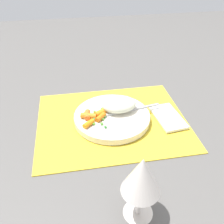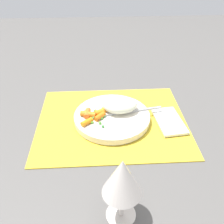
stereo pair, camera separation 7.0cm
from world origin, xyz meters
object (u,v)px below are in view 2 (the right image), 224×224
Objects in this scene: plate at (112,117)px; carrot_portion at (93,115)px; rice_mound at (120,105)px; fork at (124,112)px; napkin at (169,121)px; wine_glass at (124,179)px.

plate is 0.06m from carrot_portion.
plate is 0.05m from rice_mound.
rice_mound is at bearing -53.34° from fork.
fork is 1.51× the size of napkin.
rice_mound is at bearing -16.43° from napkin.
wine_glass reaches higher than rice_mound.
wine_glass reaches higher than napkin.
fork is (-0.09, -0.01, -0.01)m from carrot_portion.
rice_mound is at bearing -139.36° from plate.
carrot_portion is 0.47× the size of fork.
carrot_portion is 0.70× the size of napkin.
fork is 1.24× the size of wine_glass.
wine_glass is at bearing 86.26° from rice_mound.
wine_glass is at bearing 60.01° from napkin.
carrot_portion is at bearing 19.98° from rice_mound.
wine_glass reaches higher than fork.
rice_mound is 0.16m from napkin.
carrot_portion is 0.33m from wine_glass.
wine_glass reaches higher than carrot_portion.
plate is at bearing 40.64° from rice_mound.
carrot_portion is (0.08, 0.03, -0.01)m from rice_mound.
napkin is (-0.18, 0.02, -0.01)m from plate.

